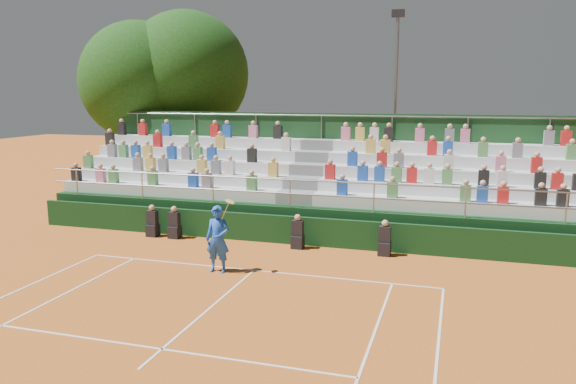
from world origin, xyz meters
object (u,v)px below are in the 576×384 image
(tennis_player, at_px, (218,239))
(tree_east, at_px, (187,74))
(tree_west, at_px, (139,82))
(floodlight_mast, at_px, (396,92))

(tennis_player, distance_m, tree_east, 15.27)
(tennis_player, relative_size, tree_west, 0.25)
(floodlight_mast, bearing_deg, tree_west, -171.12)
(tennis_player, distance_m, floodlight_mast, 14.49)
(tree_west, bearing_deg, floodlight_mast, 8.88)
(tennis_player, height_order, tree_west, tree_west)
(tennis_player, height_order, floodlight_mast, floodlight_mast)
(tree_west, bearing_deg, tennis_player, -50.50)
(tennis_player, bearing_deg, floodlight_mast, 75.01)
(tree_east, bearing_deg, floodlight_mast, 5.07)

